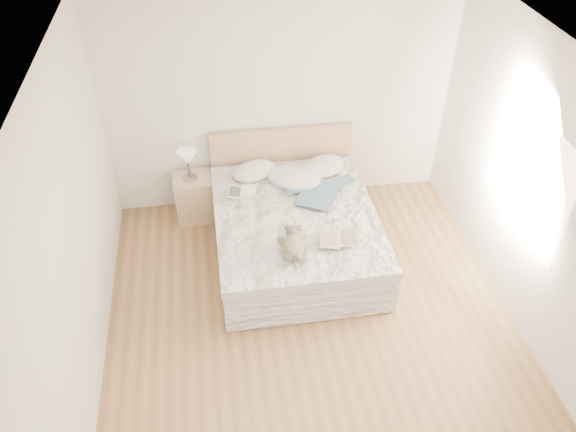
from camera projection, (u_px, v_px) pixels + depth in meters
The scene contains 16 objects.
floor at pixel (314, 331), 5.51m from camera, with size 4.00×4.50×0.00m, color brown.
ceiling at pixel (325, 74), 3.79m from camera, with size 4.00×4.50×0.00m, color white.
wall_back at pixel (280, 99), 6.37m from camera, with size 4.00×0.02×2.70m, color silver.
wall_left at pixel (69, 251), 4.41m from camera, with size 0.02×4.50×2.70m, color silver.
wall_right at pixel (544, 203), 4.89m from camera, with size 0.02×4.50×2.70m, color silver.
window at pixel (529, 175), 5.05m from camera, with size 0.02×1.30×1.10m, color white.
bed at pixel (294, 229), 6.22m from camera, with size 1.72×2.14×1.00m.
nightstand at pixel (194, 197), 6.71m from camera, with size 0.45×0.40×0.56m, color tan.
table_lamp at pixel (188, 159), 6.37m from camera, with size 0.29×0.29×0.37m.
pillow_left at pixel (254, 171), 6.52m from camera, with size 0.54×0.37×0.16m, color silver.
pillow_middle at pixel (294, 177), 6.41m from camera, with size 0.63×0.44×0.19m, color silver.
pillow_right at pixel (323, 166), 6.58m from camera, with size 0.57×0.40×0.17m, color silver.
blouse at pixel (318, 193), 6.20m from camera, with size 0.60×0.64×0.02m, color #324E68, non-canonical shape.
photo_book at pixel (242, 192), 6.21m from camera, with size 0.33×0.22×0.02m, color white.
childrens_book at pixel (339, 238), 5.61m from camera, with size 0.41×0.28×0.03m, color beige.
teddy_bear at pixel (292, 251), 5.44m from camera, with size 0.26×0.37×0.19m, color #69604D, non-canonical shape.
Camera 1 is at (-0.79, -3.46, 4.36)m, focal length 35.00 mm.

